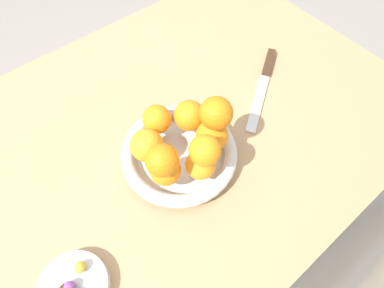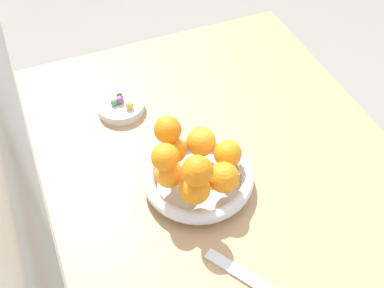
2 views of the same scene
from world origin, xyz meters
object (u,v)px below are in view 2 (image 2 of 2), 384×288
object	(u,v)px
candy_ball_1	(119,101)
candy_ball_2	(119,96)
candy_ball_0	(129,106)
candy_ball_3	(120,98)
orange_5	(228,154)
orange_1	(173,150)
orange_7	(165,157)
candy_ball_4	(114,102)
dining_table	(234,207)
candy_dish	(121,106)
orange_0	(201,142)
orange_3	(195,189)
candy_ball_5	(120,100)
orange_4	(223,177)
orange_6	(168,130)
orange_2	(169,174)
orange_8	(197,171)
fruit_bowl	(198,178)

from	to	relation	value
candy_ball_1	candy_ball_2	world-z (taller)	same
candy_ball_0	candy_ball_3	distance (m)	0.04
orange_5	orange_1	bearing A→B (deg)	61.98
candy_ball_1	orange_7	bearing A→B (deg)	-176.42
orange_1	orange_5	bearing A→B (deg)	-118.02
candy_ball_1	candy_ball_4	world-z (taller)	candy_ball_4
dining_table	candy_ball_2	world-z (taller)	candy_ball_2
candy_dish	orange_1	world-z (taller)	orange_1
orange_0	orange_3	world-z (taller)	same
candy_ball_2	candy_ball_5	bearing A→B (deg)	166.46
orange_4	candy_ball_5	xyz separation A→B (m)	(0.33, 0.12, -0.04)
orange_1	orange_6	bearing A→B (deg)	47.19
orange_0	candy_ball_5	size ratio (longest dim) A/B	3.25
orange_2	orange_6	xyz separation A→B (m)	(0.06, -0.02, 0.06)
orange_6	candy_ball_0	size ratio (longest dim) A/B	2.96
candy_dish	candy_ball_5	world-z (taller)	candy_ball_5
orange_1	candy_ball_4	distance (m)	0.24
orange_2	orange_6	bearing A→B (deg)	-20.04
orange_6	orange_7	distance (m)	0.07
orange_8	candy_ball_5	world-z (taller)	orange_8
orange_8	candy_ball_4	xyz separation A→B (m)	(0.34, 0.07, -0.10)
orange_0	orange_4	distance (m)	0.10
orange_4	candy_ball_0	world-z (taller)	orange_4
candy_dish	candy_ball_2	distance (m)	0.03
candy_ball_3	candy_dish	bearing A→B (deg)	156.91
orange_7	candy_ball_2	xyz separation A→B (m)	(0.30, 0.01, -0.09)
candy_ball_2	orange_7	bearing A→B (deg)	-177.77
dining_table	orange_5	distance (m)	0.16
orange_5	orange_6	size ratio (longest dim) A/B	1.04
fruit_bowl	orange_4	bearing A→B (deg)	-148.70
candy_ball_1	candy_ball_5	xyz separation A→B (m)	(0.00, -0.00, 0.00)
orange_1	orange_5	world-z (taller)	orange_5
fruit_bowl	candy_ball_5	distance (m)	0.29
candy_dish	orange_3	size ratio (longest dim) A/B	1.85
candy_dish	orange_2	xyz separation A→B (m)	(-0.28, -0.02, 0.06)
orange_5	candy_ball_3	distance (m)	0.32
dining_table	orange_2	world-z (taller)	orange_2
candy_ball_0	candy_ball_4	bearing A→B (deg)	50.34
orange_0	orange_1	size ratio (longest dim) A/B	1.12
dining_table	orange_6	distance (m)	0.26
orange_8	candy_ball_5	bearing A→B (deg)	9.32
orange_1	candy_ball_0	world-z (taller)	orange_1
fruit_bowl	orange_6	bearing A→B (deg)	33.48
fruit_bowl	orange_7	size ratio (longest dim) A/B	4.24
orange_1	orange_2	xyz separation A→B (m)	(-0.06, 0.03, -0.00)
candy_ball_0	candy_ball_3	size ratio (longest dim) A/B	1.17
orange_3	orange_8	size ratio (longest dim) A/B	1.04
orange_1	orange_5	xyz separation A→B (m)	(-0.05, -0.10, 0.00)
fruit_bowl	candy_ball_1	distance (m)	0.29
orange_3	candy_ball_0	bearing A→B (deg)	7.00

